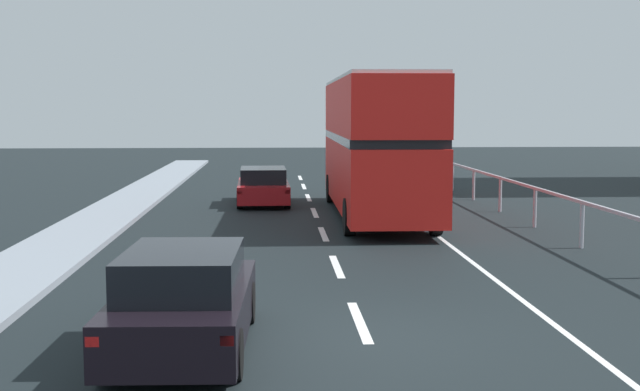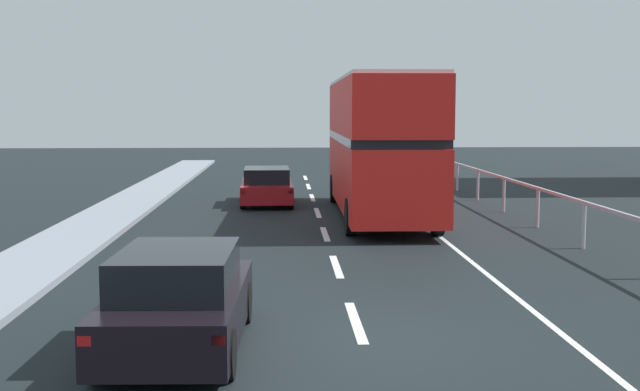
# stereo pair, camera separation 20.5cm
# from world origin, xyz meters

# --- Properties ---
(ground_plane) EXTENTS (73.83, 120.00, 0.10)m
(ground_plane) POSITION_xyz_m (0.00, 0.00, -0.05)
(ground_plane) COLOR black
(lane_paint_markings) EXTENTS (3.14, 46.00, 0.01)m
(lane_paint_markings) POSITION_xyz_m (1.74, 8.41, 0.00)
(lane_paint_markings) COLOR silver
(lane_paint_markings) RESTS_ON ground
(bridge_side_railing) EXTENTS (0.10, 42.00, 1.15)m
(bridge_side_railing) POSITION_xyz_m (6.08, 9.00, 0.93)
(bridge_side_railing) COLOR #AEA9B4
(bridge_side_railing) RESTS_ON ground
(double_decker_bus_red) EXTENTS (2.67, 10.82, 4.30)m
(double_decker_bus_red) POSITION_xyz_m (1.86, 13.34, 2.30)
(double_decker_bus_red) COLOR red
(double_decker_bus_red) RESTS_ON ground
(hatchback_car_near) EXTENTS (1.88, 4.16, 1.42)m
(hatchback_car_near) POSITION_xyz_m (-2.58, -0.51, 0.68)
(hatchback_car_near) COLOR black
(hatchback_car_near) RESTS_ON ground
(sedan_car_ahead) EXTENTS (1.87, 4.24, 1.30)m
(sedan_car_ahead) POSITION_xyz_m (-1.69, 16.88, 0.63)
(sedan_car_ahead) COLOR maroon
(sedan_car_ahead) RESTS_ON ground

